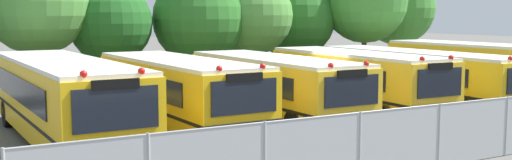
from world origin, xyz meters
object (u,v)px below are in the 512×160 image
(tree_4, at_px, (254,15))
(traffic_cone, at_px, (493,134))
(school_bus_1, at_px, (178,91))
(school_bus_3, at_px, (355,80))
(tree_2, at_px, (111,22))
(tree_5, at_px, (295,17))
(school_bus_5, at_px, (475,69))
(tree_7, at_px, (398,7))
(school_bus_2, at_px, (274,86))
(tree_1, at_px, (37,3))
(tree_3, at_px, (198,18))
(school_bus_4, at_px, (417,75))
(school_bus_0, at_px, (63,97))

(tree_4, height_order, traffic_cone, tree_4)
(school_bus_1, relative_size, school_bus_3, 1.02)
(school_bus_1, distance_m, tree_2, 8.47)
(tree_2, height_order, traffic_cone, tree_2)
(traffic_cone, bearing_deg, tree_5, 78.45)
(school_bus_1, height_order, tree_2, tree_2)
(school_bus_5, bearing_deg, tree_7, -110.51)
(school_bus_1, bearing_deg, tree_7, -155.50)
(school_bus_2, xyz_separation_m, tree_1, (-6.85, 8.63, 3.14))
(school_bus_2, height_order, tree_3, tree_3)
(school_bus_1, bearing_deg, school_bus_4, 178.43)
(school_bus_2, bearing_deg, school_bus_0, -2.05)
(tree_4, distance_m, tree_7, 11.01)
(tree_1, relative_size, tree_4, 1.14)
(tree_1, distance_m, tree_4, 10.54)
(school_bus_5, xyz_separation_m, tree_3, (-10.57, 7.99, 2.35))
(school_bus_2, bearing_deg, tree_4, -114.82)
(school_bus_2, bearing_deg, tree_2, -66.86)
(tree_2, distance_m, tree_4, 7.37)
(school_bus_2, distance_m, school_bus_4, 7.50)
(school_bus_2, bearing_deg, traffic_cone, 121.37)
(school_bus_0, height_order, tree_1, tree_1)
(tree_1, relative_size, tree_2, 1.24)
(school_bus_5, bearing_deg, school_bus_3, 2.99)
(school_bus_1, distance_m, school_bus_4, 11.20)
(school_bus_0, xyz_separation_m, school_bus_1, (3.87, 0.08, -0.06))
(school_bus_0, relative_size, tree_2, 2.02)
(school_bus_0, distance_m, school_bus_4, 15.08)
(school_bus_1, height_order, school_bus_2, school_bus_1)
(school_bus_4, distance_m, school_bus_5, 3.70)
(school_bus_2, xyz_separation_m, school_bus_3, (3.85, -0.01, 0.03))
(tree_7, bearing_deg, school_bus_2, -147.55)
(school_bus_1, height_order, tree_1, tree_1)
(school_bus_3, distance_m, traffic_cone, 6.62)
(school_bus_4, distance_m, tree_7, 11.86)
(tree_5, bearing_deg, school_bus_5, -68.51)
(school_bus_3, distance_m, tree_3, 9.26)
(tree_2, distance_m, tree_7, 18.32)
(school_bus_5, relative_size, tree_2, 1.72)
(tree_5, bearing_deg, school_bus_4, -89.53)
(school_bus_3, xyz_separation_m, tree_7, (10.75, 9.29, 3.09))
(school_bus_1, xyz_separation_m, tree_7, (18.30, 8.99, 3.10))
(tree_7, bearing_deg, traffic_cone, -123.69)
(school_bus_4, relative_size, tree_2, 2.02)
(tree_7, bearing_deg, tree_4, -173.71)
(school_bus_1, height_order, school_bus_5, school_bus_5)
(tree_1, bearing_deg, tree_2, -3.25)
(school_bus_1, xyz_separation_m, school_bus_4, (11.20, 0.02, -0.04))
(school_bus_5, distance_m, tree_4, 11.09)
(school_bus_1, xyz_separation_m, traffic_cone, (7.76, -6.83, -1.07))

